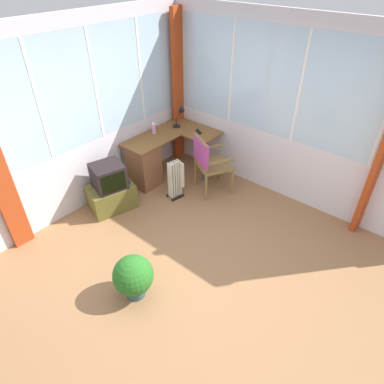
{
  "coord_description": "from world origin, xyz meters",
  "views": [
    {
      "loc": [
        -2.16,
        -1.67,
        3.16
      ],
      "look_at": [
        0.53,
        0.57,
        0.6
      ],
      "focal_mm": 31.34,
      "sensor_mm": 36.0,
      "label": 1
    }
  ],
  "objects_px": {
    "wooden_armchair": "(207,159)",
    "space_heater": "(176,179)",
    "desk": "(148,160)",
    "potted_plant": "(133,276)",
    "desk_lamp": "(181,114)",
    "tv_on_stand": "(111,189)",
    "tv_remote": "(199,132)",
    "spray_bottle": "(154,127)"
  },
  "relations": [
    {
      "from": "potted_plant",
      "to": "desk_lamp",
      "type": "bearing_deg",
      "value": 30.7
    },
    {
      "from": "wooden_armchair",
      "to": "tv_on_stand",
      "type": "height_order",
      "value": "wooden_armchair"
    },
    {
      "from": "desk",
      "to": "potted_plant",
      "type": "bearing_deg",
      "value": -138.2
    },
    {
      "from": "tv_remote",
      "to": "wooden_armchair",
      "type": "height_order",
      "value": "wooden_armchair"
    },
    {
      "from": "spray_bottle",
      "to": "space_heater",
      "type": "height_order",
      "value": "spray_bottle"
    },
    {
      "from": "tv_on_stand",
      "to": "potted_plant",
      "type": "xyz_separation_m",
      "value": [
        -0.85,
        -1.43,
        -0.03
      ]
    },
    {
      "from": "tv_remote",
      "to": "tv_on_stand",
      "type": "distance_m",
      "value": 1.7
    },
    {
      "from": "desk_lamp",
      "to": "space_heater",
      "type": "distance_m",
      "value": 1.18
    },
    {
      "from": "desk",
      "to": "desk_lamp",
      "type": "bearing_deg",
      "value": -2.35
    },
    {
      "from": "potted_plant",
      "to": "desk",
      "type": "bearing_deg",
      "value": 41.8
    },
    {
      "from": "desk_lamp",
      "to": "tv_remote",
      "type": "distance_m",
      "value": 0.42
    },
    {
      "from": "spray_bottle",
      "to": "space_heater",
      "type": "relative_size",
      "value": 0.35
    },
    {
      "from": "tv_on_stand",
      "to": "tv_remote",
      "type": "bearing_deg",
      "value": -11.43
    },
    {
      "from": "spray_bottle",
      "to": "potted_plant",
      "type": "height_order",
      "value": "spray_bottle"
    },
    {
      "from": "desk",
      "to": "tv_remote",
      "type": "xyz_separation_m",
      "value": [
        0.79,
        -0.4,
        0.34
      ]
    },
    {
      "from": "desk",
      "to": "desk_lamp",
      "type": "xyz_separation_m",
      "value": [
        0.8,
        -0.03,
        0.54
      ]
    },
    {
      "from": "desk",
      "to": "wooden_armchair",
      "type": "height_order",
      "value": "wooden_armchair"
    },
    {
      "from": "tv_remote",
      "to": "potted_plant",
      "type": "bearing_deg",
      "value": -126.25
    },
    {
      "from": "desk",
      "to": "desk_lamp",
      "type": "relative_size",
      "value": 4.14
    },
    {
      "from": "tv_remote",
      "to": "potted_plant",
      "type": "relative_size",
      "value": 0.28
    },
    {
      "from": "potted_plant",
      "to": "tv_on_stand",
      "type": "bearing_deg",
      "value": 59.09
    },
    {
      "from": "desk_lamp",
      "to": "potted_plant",
      "type": "xyz_separation_m",
      "value": [
        -2.48,
        -1.47,
        -0.65
      ]
    },
    {
      "from": "spray_bottle",
      "to": "potted_plant",
      "type": "distance_m",
      "value": 2.62
    },
    {
      "from": "potted_plant",
      "to": "spray_bottle",
      "type": "bearing_deg",
      "value": 39.46
    },
    {
      "from": "desk",
      "to": "wooden_armchair",
      "type": "distance_m",
      "value": 0.98
    },
    {
      "from": "desk",
      "to": "space_heater",
      "type": "xyz_separation_m",
      "value": [
        -0.01,
        -0.62,
        -0.08
      ]
    },
    {
      "from": "wooden_armchair",
      "to": "space_heater",
      "type": "xyz_separation_m",
      "value": [
        -0.4,
        0.27,
        -0.27
      ]
    },
    {
      "from": "tv_remote",
      "to": "space_heater",
      "type": "xyz_separation_m",
      "value": [
        -0.8,
        -0.21,
        -0.42
      ]
    },
    {
      "from": "desk_lamp",
      "to": "tv_on_stand",
      "type": "xyz_separation_m",
      "value": [
        -1.62,
        -0.04,
        -0.62
      ]
    },
    {
      "from": "tv_remote",
      "to": "wooden_armchair",
      "type": "relative_size",
      "value": 0.16
    },
    {
      "from": "tv_remote",
      "to": "desk",
      "type": "bearing_deg",
      "value": -177.26
    },
    {
      "from": "desk",
      "to": "tv_remote",
      "type": "bearing_deg",
      "value": -27.04
    },
    {
      "from": "spray_bottle",
      "to": "space_heater",
      "type": "distance_m",
      "value": 0.96
    },
    {
      "from": "space_heater",
      "to": "potted_plant",
      "type": "distance_m",
      "value": 1.89
    },
    {
      "from": "potted_plant",
      "to": "space_heater",
      "type": "bearing_deg",
      "value": 27.91
    },
    {
      "from": "spray_bottle",
      "to": "tv_on_stand",
      "type": "xyz_separation_m",
      "value": [
        -1.12,
        -0.2,
        -0.51
      ]
    },
    {
      "from": "potted_plant",
      "to": "tv_remote",
      "type": "bearing_deg",
      "value": 23.98
    },
    {
      "from": "desk_lamp",
      "to": "wooden_armchair",
      "type": "xyz_separation_m",
      "value": [
        -0.4,
        -0.85,
        -0.35
      ]
    },
    {
      "from": "tv_remote",
      "to": "space_heater",
      "type": "height_order",
      "value": "tv_remote"
    },
    {
      "from": "potted_plant",
      "to": "wooden_armchair",
      "type": "bearing_deg",
      "value": 16.65
    },
    {
      "from": "tv_on_stand",
      "to": "space_heater",
      "type": "xyz_separation_m",
      "value": [
        0.82,
        -0.54,
        -0.01
      ]
    },
    {
      "from": "desk_lamp",
      "to": "tv_on_stand",
      "type": "bearing_deg",
      "value": -178.45
    }
  ]
}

